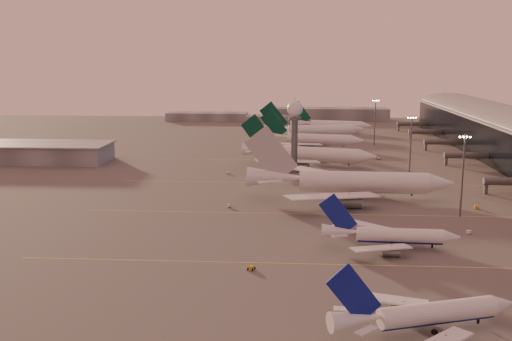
{
  "coord_description": "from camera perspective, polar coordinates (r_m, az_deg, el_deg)",
  "views": [
    {
      "loc": [
        4.75,
        -122.86,
        47.51
      ],
      "look_at": [
        -7.65,
        71.37,
        10.15
      ],
      "focal_mm": 42.0,
      "sensor_mm": 36.0,
      "label": 1
    }
  ],
  "objects": [
    {
      "name": "ground",
      "position": [
        131.81,
        1.37,
        -10.27
      ],
      "size": [
        700.0,
        700.0,
        0.0
      ],
      "primitive_type": "plane",
      "color": "#555252",
      "rests_on": "ground"
    },
    {
      "name": "taxiway_markings",
      "position": [
        186.78,
        11.33,
        -4.09
      ],
      "size": [
        180.0,
        185.25,
        0.02
      ],
      "color": "#E2D24F",
      "rests_on": "ground"
    },
    {
      "name": "hangar",
      "position": [
        294.15,
        -21.5,
        1.66
      ],
      "size": [
        82.0,
        27.0,
        8.5
      ],
      "color": "slate",
      "rests_on": "ground"
    },
    {
      "name": "radar_tower",
      "position": [
        244.31,
        3.7,
        4.6
      ],
      "size": [
        6.4,
        6.4,
        31.1
      ],
      "color": "#4F5155",
      "rests_on": "ground"
    },
    {
      "name": "mast_b",
      "position": [
        187.88,
        19.1,
        -0.1
      ],
      "size": [
        3.6,
        0.56,
        25.0
      ],
      "color": "#4F5155",
      "rests_on": "ground"
    },
    {
      "name": "mast_c",
      "position": [
        239.61,
        14.51,
        2.41
      ],
      "size": [
        3.6,
        0.56,
        25.0
      ],
      "color": "#4F5155",
      "rests_on": "ground"
    },
    {
      "name": "mast_d",
      "position": [
        327.49,
        11.26,
        4.74
      ],
      "size": [
        3.6,
        0.56,
        25.0
      ],
      "color": "#4F5155",
      "rests_on": "ground"
    },
    {
      "name": "distant_horizon",
      "position": [
        450.12,
        3.38,
        5.29
      ],
      "size": [
        165.0,
        37.5,
        9.0
      ],
      "color": "slate",
      "rests_on": "ground"
    },
    {
      "name": "narrowbody_near",
      "position": [
        110.79,
        15.76,
        -13.33
      ],
      "size": [
        35.02,
        27.48,
        14.18
      ],
      "color": "silver",
      "rests_on": "ground"
    },
    {
      "name": "narrowbody_mid",
      "position": [
        154.48,
        12.62,
        -6.24
      ],
      "size": [
        35.08,
        27.95,
        13.7
      ],
      "color": "silver",
      "rests_on": "ground"
    },
    {
      "name": "widebody_white",
      "position": [
        204.29,
        8.9,
        -1.49
      ],
      "size": [
        70.03,
        56.02,
        24.62
      ],
      "color": "silver",
      "rests_on": "ground"
    },
    {
      "name": "greentail_a",
      "position": [
        263.48,
        4.99,
        1.3
      ],
      "size": [
        59.67,
        47.61,
        22.09
      ],
      "color": "silver",
      "rests_on": "ground"
    },
    {
      "name": "greentail_b",
      "position": [
        314.54,
        5.39,
        2.78
      ],
      "size": [
        54.32,
        43.42,
        19.97
      ],
      "color": "silver",
      "rests_on": "ground"
    },
    {
      "name": "greentail_c",
      "position": [
        346.84,
        5.5,
        3.6
      ],
      "size": [
        60.92,
        48.79,
        22.3
      ],
      "color": "silver",
      "rests_on": "ground"
    },
    {
      "name": "greentail_d",
      "position": [
        383.75,
        7.13,
        4.18
      ],
      "size": [
        51.68,
        41.26,
        19.09
      ],
      "color": "silver",
      "rests_on": "ground"
    },
    {
      "name": "gsv_tug_mid",
      "position": [
        136.5,
        -0.44,
        -9.29
      ],
      "size": [
        3.76,
        3.05,
        0.93
      ],
      "color": "#C59117",
      "rests_on": "ground"
    },
    {
      "name": "gsv_truck_b",
      "position": [
        172.96,
        19.75,
        -5.37
      ],
      "size": [
        5.45,
        2.82,
        2.1
      ],
      "color": "silver",
      "rests_on": "ground"
    },
    {
      "name": "gsv_truck_c",
      "position": [
        191.33,
        -2.53,
        -3.2
      ],
      "size": [
        4.23,
        5.35,
        2.08
      ],
      "color": "silver",
      "rests_on": "ground"
    },
    {
      "name": "gsv_catering_b",
      "position": [
        200.97,
        20.33,
        -2.83
      ],
      "size": [
        5.66,
        2.85,
        4.56
      ],
      "color": "#C59117",
      "rests_on": "ground"
    },
    {
      "name": "gsv_truck_d",
      "position": [
        245.06,
        -2.68,
        -0.06
      ],
      "size": [
        3.53,
        5.82,
        2.21
      ],
      "color": "silver",
      "rests_on": "ground"
    },
    {
      "name": "gsv_tug_hangar",
      "position": [
        284.35,
        11.6,
        1.12
      ],
      "size": [
        3.6,
        2.92,
        0.89
      ],
      "color": "silver",
      "rests_on": "ground"
    }
  ]
}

